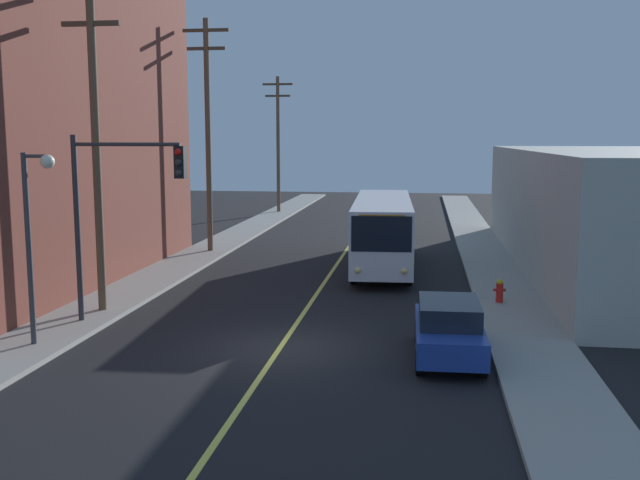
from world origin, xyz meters
name	(u,v)px	position (x,y,z in m)	size (l,w,h in m)	color
ground_plane	(281,347)	(0.00, 0.00, 0.00)	(120.00, 120.00, 0.00)	black
sidewalk_left	(162,275)	(-7.25, 10.00, 0.07)	(2.50, 90.00, 0.15)	gray
sidewalk_right	(500,284)	(7.25, 10.00, 0.07)	(2.50, 90.00, 0.15)	gray
lane_stripe_center	(339,261)	(0.00, 15.00, 0.01)	(0.16, 60.00, 0.01)	#D8CC4C
city_bus	(383,228)	(2.20, 13.77, 1.82)	(3.09, 12.24, 3.20)	silver
parked_car_blue	(449,329)	(4.81, -0.40, 0.84)	(1.89, 4.43, 1.62)	navy
utility_pole_near	(95,132)	(-6.90, 3.17, 6.23)	(2.40, 0.28, 11.12)	brown
utility_pole_mid	(208,126)	(-7.01, 16.55, 6.62)	(2.40, 0.28, 11.88)	brown
utility_pole_far	(278,138)	(-7.39, 36.96, 5.97)	(2.40, 0.28, 10.62)	brown
traffic_signal_left_corner	(121,194)	(-5.41, 1.65, 4.30)	(3.75, 0.48, 6.00)	#2D2D33
street_lamp_left	(35,220)	(-6.83, -1.12, 3.74)	(0.98, 0.40, 5.50)	#38383D
fire_hydrant	(500,290)	(6.85, 6.22, 0.58)	(0.44, 0.26, 0.84)	red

